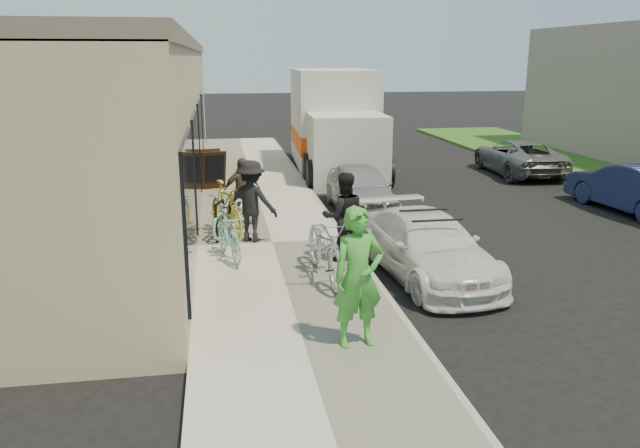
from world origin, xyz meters
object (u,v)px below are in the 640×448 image
far_car_blue (634,188)px  bystander_a (251,201)px  cruiser_bike_a (229,236)px  bystander_b (242,191)px  woman_rider (358,277)px  sandwich_board (213,169)px  sedan_white (428,246)px  cruiser_bike_c (226,210)px  man_standing (343,217)px  sedan_silver (361,188)px  tandem_bike (325,246)px  cruiser_bike_b (233,212)px  moving_truck (335,126)px  bike_rack (220,217)px  far_car_gray (518,157)px

far_car_blue → bystander_a: bearing=3.5°
cruiser_bike_a → bystander_b: bystander_b is taller
bystander_a → woman_rider: bearing=128.5°
sandwich_board → sedan_white: 8.65m
cruiser_bike_a → cruiser_bike_c: bearing=76.2°
man_standing → bystander_b: bearing=-61.4°
sandwich_board → sedan_silver: bearing=-53.4°
cruiser_bike_a → man_standing: bearing=-25.0°
far_car_blue → tandem_bike: (-8.58, -3.92, 0.08)m
man_standing → cruiser_bike_b: size_ratio=0.93×
sedan_silver → bystander_b: size_ratio=2.34×
cruiser_bike_a → sedan_silver: bearing=34.0°
moving_truck → far_car_blue: bearing=-46.0°
tandem_bike → woman_rider: woman_rider is taller
moving_truck → woman_rider: moving_truck is taller
sandwich_board → sedan_white: (3.77, -7.79, -0.15)m
sedan_white → man_standing: bearing=146.2°
moving_truck → cruiser_bike_a: size_ratio=4.71×
far_car_blue → sandwich_board: bearing=-26.3°
bystander_a → bystander_b: bearing=-58.5°
far_car_blue → bystander_b: bystander_b is taller
cruiser_bike_c → woman_rider: bearing=-91.4°
sedan_silver → cruiser_bike_c: cruiser_bike_c is taller
bike_rack → sedan_silver: bearing=35.1°
moving_truck → cruiser_bike_b: (-3.74, -8.14, -0.89)m
bike_rack → far_car_gray: far_car_gray is taller
moving_truck → far_car_blue: size_ratio=1.83×
bike_rack → sandwich_board: 5.34m
moving_truck → tandem_bike: (-2.27, -11.17, -0.79)m
sedan_silver → far_car_gray: size_ratio=0.84×
far_car_gray → cruiser_bike_a: 12.69m
bike_rack → far_car_gray: size_ratio=0.19×
bystander_a → bystander_b: bystander_a is taller
cruiser_bike_a → bystander_a: (0.49, 1.13, 0.39)m
sandwich_board → cruiser_bike_c: size_ratio=0.57×
sandwich_board → sedan_silver: 4.66m
man_standing → bystander_a: (-1.60, 1.53, 0.01)m
cruiser_bike_a → cruiser_bike_b: cruiser_bike_b is taller
cruiser_bike_a → bystander_b: (0.36, 2.55, 0.30)m
bike_rack → cruiser_bike_c: size_ratio=0.43×
sedan_silver → bystander_b: 3.29m
sedan_silver → cruiser_bike_a: size_ratio=2.36×
sedan_white → bystander_a: bearing=137.0°
far_car_gray → tandem_bike: (-8.18, -9.38, 0.13)m
far_car_gray → tandem_bike: 12.45m
moving_truck → tandem_bike: size_ratio=3.27×
woman_rider → bike_rack: bearing=101.8°
sandwich_board → moving_truck: bearing=21.8°
moving_truck → bystander_b: size_ratio=4.67×
sandwich_board → bystander_a: size_ratio=0.65×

